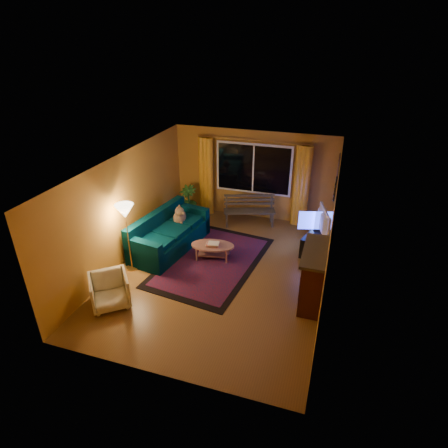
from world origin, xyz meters
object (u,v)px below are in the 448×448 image
(bench, at_px, (249,218))
(sofa, at_px, (170,232))
(tv_console, at_px, (317,241))
(armchair, at_px, (109,289))
(floor_lamp, at_px, (128,238))
(coffee_table, at_px, (213,252))

(bench, distance_m, sofa, 2.41)
(bench, bearing_deg, tv_console, -41.40)
(armchair, height_order, floor_lamp, floor_lamp)
(sofa, relative_size, armchair, 3.11)
(armchair, distance_m, floor_lamp, 1.34)
(sofa, distance_m, tv_console, 3.61)
(sofa, height_order, floor_lamp, floor_lamp)
(armchair, xyz_separation_m, coffee_table, (1.35, 2.20, -0.18))
(tv_console, bearing_deg, bench, 173.78)
(coffee_table, bearing_deg, bench, 78.79)
(sofa, xyz_separation_m, floor_lamp, (-0.46, -1.08, 0.34))
(bench, height_order, armchair, armchair)
(coffee_table, bearing_deg, floor_lamp, -149.04)
(armchair, bearing_deg, bench, 28.30)
(bench, relative_size, floor_lamp, 0.87)
(sofa, distance_m, coffee_table, 1.18)
(armchair, bearing_deg, floor_lamp, 62.86)
(floor_lamp, bearing_deg, coffee_table, 30.96)
(floor_lamp, bearing_deg, sofa, 66.88)
(armchair, distance_m, tv_console, 4.96)
(bench, relative_size, tv_console, 1.16)
(floor_lamp, relative_size, tv_console, 1.33)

